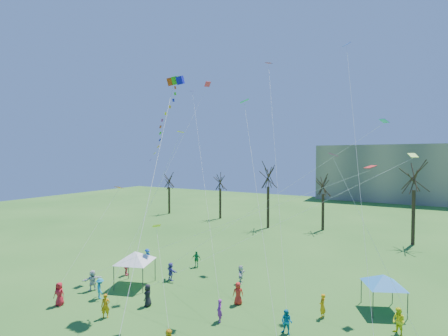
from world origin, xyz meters
The scene contains 7 objects.
distant_building centered at (22.00, 82.00, 7.50)m, with size 60.00×14.00×15.00m, color gray.
bare_tree_row centered at (6.11, 35.76, 7.30)m, with size 68.61×8.83×11.49m.
big_box_kite centered at (-5.18, 6.56, 14.41)m, with size 3.67×6.71×20.30m.
canopy_tent_white centered at (-9.08, 6.86, 2.66)m, with size 3.97×3.97×3.14m.
canopy_tent_blue centered at (10.98, 12.58, 2.37)m, with size 3.40×3.40×2.79m.
festival_crowd centered at (-1.87, 6.04, 0.86)m, with size 26.51×14.59×1.83m.
small_kites_aloft centered at (-0.14, 11.58, 13.74)m, with size 25.83×20.58×31.73m.
Camera 1 is at (11.66, -13.85, 11.75)m, focal length 25.00 mm.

